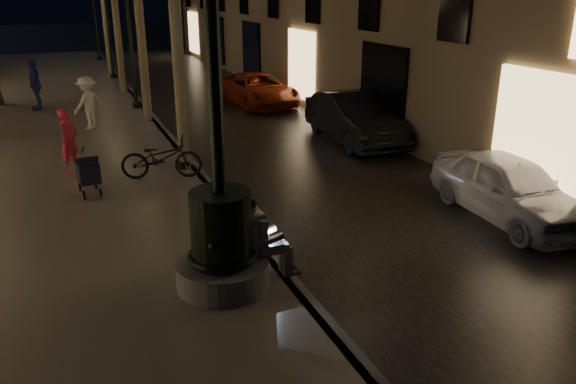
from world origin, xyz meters
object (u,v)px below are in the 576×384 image
lamp_curb_a (175,43)px  pedestrian_white (88,103)px  fountain_lamppost (221,223)px  lamp_curb_d (94,8)px  car_second (354,118)px  car_third (258,90)px  car_front (509,188)px  pedestrian_blue (35,85)px  stroller (88,172)px  pedestrian_red (69,141)px  seated_man_laptop (261,236)px  bicycle (161,158)px  lamp_curb_b (129,23)px  lamp_curb_c (107,14)px

lamp_curb_a → pedestrian_white: (-1.81, 5.30, -2.21)m
fountain_lamppost → lamp_curb_d: fountain_lamppost is taller
fountain_lamppost → car_second: (6.20, 7.29, -0.48)m
car_third → lamp_curb_d: bearing=103.0°
car_front → pedestrian_blue: bearing=125.7°
lamp_curb_a → pedestrian_blue: bearing=110.3°
car_front → lamp_curb_a: bearing=140.6°
fountain_lamppost → pedestrian_blue: 15.36m
stroller → pedestrian_red: 1.89m
fountain_lamppost → seated_man_laptop: bearing=-0.0°
lamp_curb_d → car_front: 29.80m
seated_man_laptop → pedestrian_white: size_ratio=0.81×
seated_man_laptop → pedestrian_blue: pedestrian_blue is taller
car_third → bicycle: (-5.31, -8.26, 0.06)m
lamp_curb_b → car_third: size_ratio=1.07×
seated_man_laptop → car_front: 5.65m
lamp_curb_d → pedestrian_blue: 15.40m
lamp_curb_a → car_third: (4.71, 7.71, -2.61)m
lamp_curb_c → car_second: bearing=-69.5°
bicycle → pedestrian_blue: bearing=31.1°
lamp_curb_b → bicycle: lamp_curb_b is taller
lamp_curb_a → lamp_curb_d: (0.00, 24.00, 0.00)m
lamp_curb_a → lamp_curb_d: size_ratio=1.00×
car_front → car_third: bearing=97.4°
lamp_curb_c → car_third: size_ratio=1.07×
lamp_curb_c → pedestrian_white: lamp_curb_c is taller
lamp_curb_d → car_third: (4.71, -16.29, -2.61)m
bicycle → car_second: bearing=-58.2°
pedestrian_red → pedestrian_blue: (-0.83, 8.34, 0.13)m
seated_man_laptop → lamp_curb_c: size_ratio=0.28×
seated_man_laptop → car_third: (4.79, 13.71, -0.28)m
pedestrian_red → stroller: bearing=-134.2°
lamp_curb_a → pedestrian_blue: size_ratio=2.66×
lamp_curb_a → car_second: bearing=13.2°
lamp_curb_c → car_front: lamp_curb_c is taller
lamp_curb_c → car_second: (5.50, -14.71, -2.50)m
fountain_lamppost → pedestrian_white: bearing=95.6°
lamp_curb_d → bicycle: bearing=-91.4°
car_front → pedestrian_white: pedestrian_white is taller
car_third → bicycle: 9.82m
pedestrian_red → pedestrian_white: size_ratio=0.94×
fountain_lamppost → car_third: fountain_lamppost is taller
car_front → bicycle: bearing=146.7°
lamp_curb_a → lamp_curb_c: 16.00m
stroller → bicycle: (1.67, 0.53, -0.02)m
seated_man_laptop → lamp_curb_a: (0.09, 6.00, 2.33)m
fountain_lamppost → car_third: 14.75m
fountain_lamppost → bicycle: size_ratio=2.78×
seated_man_laptop → pedestrian_red: (-2.47, 6.78, 0.07)m
lamp_curb_b → car_third: bearing=-3.5°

